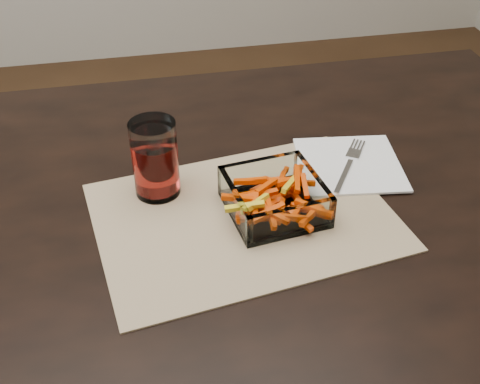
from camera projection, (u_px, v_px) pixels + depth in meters
The scene contains 6 objects.
dining_table at pixel (156, 247), 1.01m from camera, with size 1.60×0.90×0.75m.
placemat at pixel (244, 216), 0.93m from camera, with size 0.45×0.33×0.00m, color #9D8A67.
glass_bowl at pixel (274, 199), 0.93m from camera, with size 0.16×0.16×0.05m.
tumbler at pixel (155, 161), 0.95m from camera, with size 0.07×0.07×0.13m.
napkin at pixel (350, 164), 1.04m from camera, with size 0.17×0.17×0.00m, color white.
fork at pixel (349, 163), 1.04m from camera, with size 0.11×0.15×0.00m.
Camera 1 is at (-0.01, -0.76, 1.35)m, focal length 45.00 mm.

